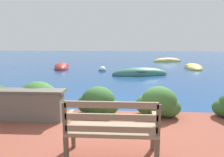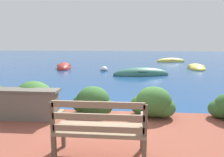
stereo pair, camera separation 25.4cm
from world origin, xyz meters
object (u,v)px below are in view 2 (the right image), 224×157
object	(u,v)px
park_bench	(100,127)
rowboat_nearest	(141,74)
rowboat_outer	(171,61)
rowboat_far	(196,68)
mooring_buoy	(104,70)
rowboat_mid	(64,68)

from	to	relation	value
park_bench	rowboat_nearest	distance (m)	9.16
park_bench	rowboat_outer	bearing A→B (deg)	81.39
park_bench	rowboat_nearest	bearing A→B (deg)	88.82
rowboat_nearest	rowboat_far	distance (m)	5.50
mooring_buoy	rowboat_nearest	bearing A→B (deg)	-33.90
rowboat_nearest	mooring_buoy	distance (m)	2.91
rowboat_far	rowboat_nearest	bearing A→B (deg)	-43.48
park_bench	rowboat_outer	size ratio (longest dim) A/B	0.45
park_bench	rowboat_mid	world-z (taller)	park_bench
park_bench	rowboat_nearest	world-z (taller)	park_bench
rowboat_nearest	rowboat_mid	xyz separation A→B (m)	(-5.55, 2.60, 0.00)
rowboat_nearest	rowboat_outer	size ratio (longest dim) A/B	1.16
mooring_buoy	park_bench	bearing A→B (deg)	-83.11
rowboat_outer	rowboat_mid	bearing A→B (deg)	21.40
rowboat_far	mooring_buoy	xyz separation A→B (m)	(-6.69, -1.84, 0.03)
rowboat_mid	rowboat_outer	size ratio (longest dim) A/B	0.86
rowboat_nearest	rowboat_far	xyz separation A→B (m)	(4.28, 3.46, -0.01)
rowboat_outer	park_bench	bearing A→B (deg)	63.35
rowboat_far	mooring_buoy	world-z (taller)	rowboat_far
rowboat_nearest	rowboat_mid	bearing A→B (deg)	-36.01
rowboat_far	rowboat_outer	size ratio (longest dim) A/B	0.99
rowboat_nearest	rowboat_mid	distance (m)	6.13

